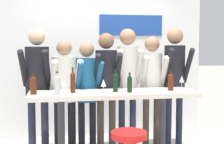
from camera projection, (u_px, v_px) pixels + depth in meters
name	position (u px, v px, depth m)	size (l,w,h in m)	color
back_wall	(98.00, 54.00, 5.54)	(3.78, 0.12, 2.88)	white
tasting_table	(113.00, 104.00, 4.08)	(2.18, 0.61, 0.99)	silver
person_far_left	(37.00, 77.00, 4.38)	(0.44, 0.57, 1.84)	#23283D
person_left	(65.00, 85.00, 4.42)	(0.47, 0.57, 1.67)	black
person_center_left	(87.00, 84.00, 4.48)	(0.40, 0.52, 1.65)	black
person_center	(106.00, 78.00, 4.53)	(0.38, 0.53, 1.78)	#473D33
person_center_right	(127.00, 74.00, 4.62)	(0.40, 0.55, 1.84)	#23283D
person_right	(152.00, 79.00, 4.67)	(0.39, 0.53, 1.73)	#473D33
person_far_right	(175.00, 73.00, 4.67)	(0.39, 0.55, 1.86)	#23283D
wine_bottle_0	(57.00, 84.00, 3.79)	(0.08, 0.08, 0.28)	#B7BCC1
wine_bottle_1	(115.00, 82.00, 4.04)	(0.07, 0.07, 0.30)	black
wine_bottle_2	(33.00, 84.00, 3.83)	(0.08, 0.08, 0.26)	#4C1E0F
wine_bottle_3	(130.00, 83.00, 4.00)	(0.06, 0.06, 0.26)	black
wine_bottle_4	(73.00, 82.00, 3.95)	(0.06, 0.06, 0.32)	#4C1E0F
wine_bottle_5	(171.00, 81.00, 4.17)	(0.07, 0.07, 0.27)	#4C1E0F
wine_glass_0	(182.00, 80.00, 4.37)	(0.07, 0.07, 0.18)	silver
wine_glass_1	(64.00, 83.00, 3.92)	(0.07, 0.07, 0.18)	silver
wine_glass_2	(103.00, 83.00, 3.92)	(0.07, 0.07, 0.18)	silver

